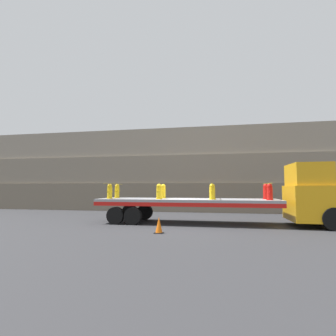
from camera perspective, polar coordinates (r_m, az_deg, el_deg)
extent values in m
plane|color=#2D2D30|center=(14.29, 4.04, -11.91)|extent=(120.00, 120.00, 0.00)
cube|color=#706656|center=(21.68, 6.44, -6.30)|extent=(60.00, 3.00, 2.23)
cube|color=gray|center=(21.86, 6.42, -0.44)|extent=(60.00, 3.00, 2.23)
cube|color=gray|center=(22.26, 6.41, 5.27)|extent=(60.00, 3.00, 2.23)
cube|color=orange|center=(14.80, 29.15, -6.70)|extent=(2.33, 2.55, 1.71)
cube|color=orange|center=(14.72, 28.09, -1.30)|extent=(1.63, 2.34, 1.09)
cube|color=black|center=(15.00, 31.44, -5.27)|extent=(0.93, 2.24, 0.96)
cylinder|color=black|center=(13.85, 32.45, -9.38)|extent=(1.03, 0.28, 1.03)
cylinder|color=black|center=(16.12, 29.27, -8.67)|extent=(1.03, 0.28, 1.03)
cube|color=gray|center=(14.18, 4.01, -6.99)|extent=(9.51, 2.41, 0.14)
cube|color=red|center=(13.03, 3.39, -7.98)|extent=(9.51, 0.08, 0.20)
cube|color=red|center=(15.34, 4.55, -7.41)|extent=(9.51, 0.08, 0.20)
cylinder|color=black|center=(13.73, -7.63, -10.32)|extent=(0.90, 0.30, 0.90)
cylinder|color=black|center=(15.84, -5.04, -9.51)|extent=(0.90, 0.30, 0.90)
cylinder|color=black|center=(14.06, -11.37, -10.13)|extent=(0.90, 0.30, 0.90)
cylinder|color=black|center=(16.13, -8.33, -9.39)|extent=(0.90, 0.30, 0.90)
cylinder|color=gold|center=(14.76, -12.59, -6.47)|extent=(0.34, 0.34, 0.03)
cylinder|color=gold|center=(14.75, -12.57, -5.33)|extent=(0.27, 0.27, 0.62)
sphere|color=gold|center=(14.75, -12.55, -3.90)|extent=(0.26, 0.26, 0.26)
cylinder|color=gold|center=(14.57, -12.87, -5.05)|extent=(0.12, 0.11, 0.12)
cylinder|color=gold|center=(14.93, -12.27, -5.03)|extent=(0.12, 0.11, 0.12)
cylinder|color=gold|center=(15.74, -11.04, -6.34)|extent=(0.34, 0.34, 0.03)
cylinder|color=gold|center=(15.73, -11.02, -5.27)|extent=(0.27, 0.27, 0.62)
sphere|color=gold|center=(15.73, -11.01, -3.94)|extent=(0.26, 0.26, 0.26)
cylinder|color=gold|center=(15.55, -11.29, -5.01)|extent=(0.12, 0.11, 0.12)
cylinder|color=gold|center=(15.91, -10.76, -5.00)|extent=(0.12, 0.11, 0.12)
cylinder|color=gold|center=(13.89, -1.98, -6.71)|extent=(0.34, 0.34, 0.03)
cylinder|color=gold|center=(13.88, -1.98, -5.50)|extent=(0.27, 0.27, 0.62)
sphere|color=gold|center=(13.88, -1.97, -3.99)|extent=(0.26, 0.26, 0.26)
cylinder|color=gold|center=(13.69, -2.16, -5.21)|extent=(0.12, 0.11, 0.12)
cylinder|color=gold|center=(14.07, -1.80, -5.18)|extent=(0.12, 0.11, 0.12)
cylinder|color=gold|center=(14.93, -1.06, -6.54)|extent=(0.34, 0.34, 0.03)
cylinder|color=gold|center=(14.92, -1.06, -5.41)|extent=(0.27, 0.27, 0.62)
sphere|color=gold|center=(14.91, -1.06, -4.00)|extent=(0.26, 0.26, 0.26)
cylinder|color=gold|center=(14.73, -1.22, -5.14)|extent=(0.12, 0.11, 0.12)
cylinder|color=gold|center=(15.11, -0.91, -5.12)|extent=(0.12, 0.11, 0.12)
cylinder|color=gold|center=(13.54, 9.60, -6.72)|extent=(0.34, 0.34, 0.03)
cylinder|color=gold|center=(13.53, 9.59, -5.48)|extent=(0.27, 0.27, 0.62)
sphere|color=gold|center=(13.53, 9.57, -3.92)|extent=(0.26, 0.26, 0.26)
cylinder|color=gold|center=(13.34, 9.56, -5.18)|extent=(0.12, 0.11, 0.12)
cylinder|color=gold|center=(13.73, 9.60, -5.15)|extent=(0.12, 0.11, 0.12)
cylinder|color=gold|center=(14.60, 9.70, -6.53)|extent=(0.34, 0.34, 0.03)
cylinder|color=gold|center=(14.59, 9.69, -5.38)|extent=(0.27, 0.27, 0.62)
sphere|color=gold|center=(14.59, 9.67, -3.94)|extent=(0.26, 0.26, 0.26)
cylinder|color=gold|center=(14.40, 9.67, -5.10)|extent=(0.12, 0.11, 0.12)
cylinder|color=gold|center=(14.79, 9.70, -5.08)|extent=(0.12, 0.11, 0.12)
cylinder|color=red|center=(13.76, 21.30, -6.46)|extent=(0.34, 0.34, 0.03)
cylinder|color=red|center=(13.75, 21.26, -5.23)|extent=(0.27, 0.27, 0.62)
sphere|color=red|center=(13.74, 21.22, -3.70)|extent=(0.26, 0.26, 0.26)
cylinder|color=red|center=(13.56, 21.40, -4.93)|extent=(0.12, 0.11, 0.12)
cylinder|color=red|center=(13.94, 21.11, -4.91)|extent=(0.12, 0.11, 0.12)
cylinder|color=red|center=(14.80, 20.56, -6.30)|extent=(0.34, 0.34, 0.03)
cylinder|color=red|center=(14.79, 20.53, -5.16)|extent=(0.27, 0.27, 0.62)
sphere|color=red|center=(14.79, 20.49, -3.74)|extent=(0.26, 0.26, 0.26)
cylinder|color=red|center=(14.60, 20.65, -4.88)|extent=(0.12, 0.11, 0.12)
cylinder|color=red|center=(14.98, 20.40, -4.86)|extent=(0.12, 0.11, 0.12)
cube|color=yellow|center=(15.24, -11.75, -3.41)|extent=(0.05, 2.61, 0.01)
cube|color=yellow|center=(14.06, 9.62, -3.38)|extent=(0.05, 2.61, 0.01)
cube|color=yellow|center=(14.27, 20.83, -3.18)|extent=(0.05, 2.61, 0.01)
cube|color=black|center=(11.29, -2.00, -13.92)|extent=(0.38, 0.38, 0.03)
cone|color=orange|center=(11.24, -1.99, -12.21)|extent=(0.29, 0.29, 0.66)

